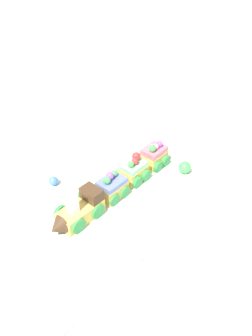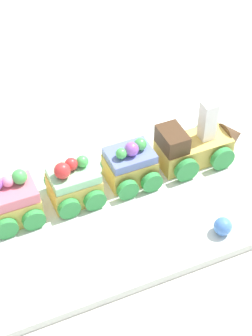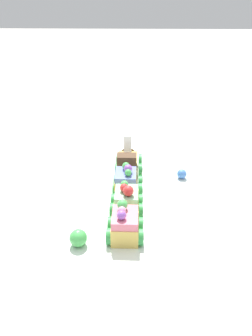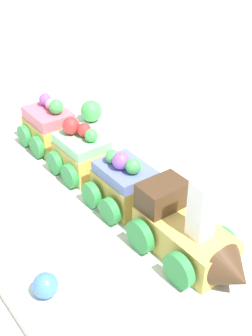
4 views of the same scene
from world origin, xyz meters
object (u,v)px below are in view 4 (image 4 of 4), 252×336
(gumball_blue, at_px, (45,285))
(gumball_green, at_px, (91,111))
(cake_car_blueberry, at_px, (122,186))
(cake_train_locomotive, at_px, (187,238))
(cake_car_strawberry, at_px, (50,127))
(cake_car_mint, at_px, (82,154))

(gumball_blue, height_order, gumball_green, gumball_green)
(gumball_blue, bearing_deg, cake_car_blueberry, 117.14)
(cake_train_locomotive, distance_m, cake_car_blueberry, 0.11)
(cake_car_strawberry, bearing_deg, cake_car_blueberry, -0.11)
(gumball_green, bearing_deg, cake_car_mint, -37.23)
(cake_car_blueberry, relative_size, gumball_blue, 2.88)
(cake_car_mint, height_order, cake_car_strawberry, same)
(cake_car_strawberry, bearing_deg, cake_train_locomotive, -0.08)
(cake_car_mint, bearing_deg, cake_car_strawberry, 179.72)
(cake_car_mint, distance_m, gumball_blue, 0.20)
(cake_train_locomotive, bearing_deg, gumball_blue, -106.71)
(cake_train_locomotive, xyz_separation_m, cake_car_blueberry, (-0.11, -0.00, 0.00))
(cake_car_blueberry, bearing_deg, cake_car_strawberry, 179.89)
(gumball_green, bearing_deg, cake_car_blueberry, -23.13)
(cake_train_locomotive, bearing_deg, cake_car_mint, -179.99)
(cake_car_strawberry, distance_m, gumball_blue, 0.26)
(cake_train_locomotive, xyz_separation_m, cake_car_strawberry, (-0.27, -0.00, 0.00))
(cake_train_locomotive, xyz_separation_m, gumball_green, (-0.29, 0.08, -0.01))
(cake_train_locomotive, relative_size, cake_car_blueberry, 1.91)
(cake_car_strawberry, xyz_separation_m, gumball_green, (-0.03, 0.08, -0.01))
(cake_car_mint, xyz_separation_m, gumball_green, (-0.11, 0.08, -0.01))
(cake_car_blueberry, relative_size, gumball_green, 2.12)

